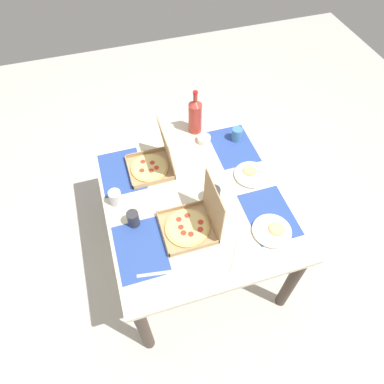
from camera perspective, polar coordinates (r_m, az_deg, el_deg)
ground_plane at (r=2.68m, az=0.00°, el=-9.33°), size 6.00×6.00×0.00m
dining_table at (r=2.15m, az=0.00°, el=-1.70°), size 1.27×1.05×0.72m
placemat_near_left at (r=2.21m, az=-11.61°, el=3.37°), size 0.36×0.26×0.00m
placemat_near_right at (r=1.88m, az=-8.56°, el=-9.39°), size 0.36×0.26×0.00m
placemat_far_left at (r=2.33m, az=6.86°, el=7.58°), size 0.36×0.26×0.00m
placemat_far_right at (r=2.02m, az=12.73°, el=-3.66°), size 0.36×0.26×0.00m
pizza_box_edge_far at (r=2.16m, az=-6.45°, el=4.77°), size 0.27×0.27×0.30m
pizza_box_center at (r=1.88m, az=0.14°, el=-5.16°), size 0.28×0.29×0.32m
plate_near_right at (r=1.96m, az=13.19°, el=-6.29°), size 0.22×0.22×0.03m
plate_near_left at (r=2.17m, az=9.79°, el=2.89°), size 0.21×0.21×0.03m
soda_bottle at (r=2.34m, az=0.53°, el=12.60°), size 0.09×0.09×0.32m
cup_clear_right at (r=2.03m, az=-12.60°, el=-0.90°), size 0.07×0.07×0.10m
cup_dark at (r=1.92m, az=-9.74°, el=-4.40°), size 0.07×0.07×0.10m
cup_spare at (r=1.99m, az=3.55°, el=-0.45°), size 0.08×0.08×0.10m
cup_clear_left at (r=2.35m, az=7.46°, el=9.48°), size 0.07×0.07×0.09m
condiment_bowl at (r=2.34m, az=2.01°, el=8.76°), size 0.09×0.09×0.04m
fork_by_near_left at (r=2.22m, az=0.85°, el=5.05°), size 0.12×0.17×0.00m
knife_by_near_right at (r=1.81m, az=-5.80°, el=-13.35°), size 0.05×0.21×0.00m
fork_by_far_left at (r=1.85m, az=7.12°, el=-10.68°), size 0.17×0.11×0.00m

